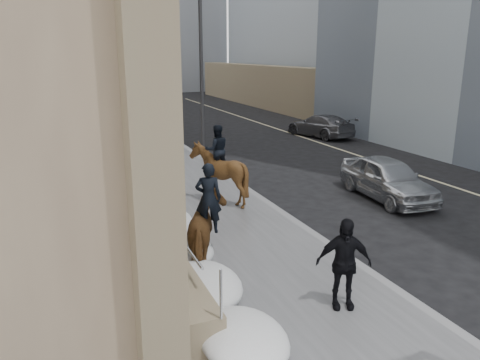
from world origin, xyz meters
The scene contains 15 objects.
ground centered at (0.00, 0.00, 0.00)m, with size 140.00×140.00×0.00m, color black.
sidewalk centered at (0.00, 10.00, 0.06)m, with size 5.00×80.00×0.12m, color #4D4D4F.
curb centered at (2.62, 10.00, 0.06)m, with size 0.24×80.00×0.12m, color slate.
lane_line centered at (10.50, 10.00, 0.01)m, with size 0.15×70.00×0.01m, color #BFB78C.
far_podium centered at (15.50, 10.00, 2.00)m, with size 2.00×80.00×4.00m, color #806C53.
bg_building_far centered at (-6.00, 72.00, 10.00)m, with size 24.00×12.00×20.00m, color gray.
streetlight_mid centered at (2.74, 14.00, 4.58)m, with size 1.71×0.24×8.00m.
streetlight_far centered at (2.74, 34.00, 4.58)m, with size 1.71×0.24×8.00m.
traffic_signal centered at (2.07, 22.00, 4.00)m, with size 4.10×0.22×6.00m.
snow_bank centered at (-1.42, 8.11, 0.47)m, with size 1.70×18.10×0.76m.
mounted_horse_left centered at (-0.89, 1.52, 1.10)m, with size 1.58×2.31×2.56m.
mounted_horse_right centered at (1.01, 6.20, 1.26)m, with size 1.88×2.07×2.70m.
pedestrian centered at (1.07, -1.27, 1.08)m, with size 1.12×0.47×1.91m, color black.
car_silver centered at (7.01, 4.74, 0.76)m, with size 1.80×4.46×1.52m, color #B7BBC0.
car_grey centered at (11.62, 17.02, 0.71)m, with size 1.98×4.87×1.41m, color #56575E.
Camera 1 is at (-4.06, -8.50, 5.16)m, focal length 35.00 mm.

